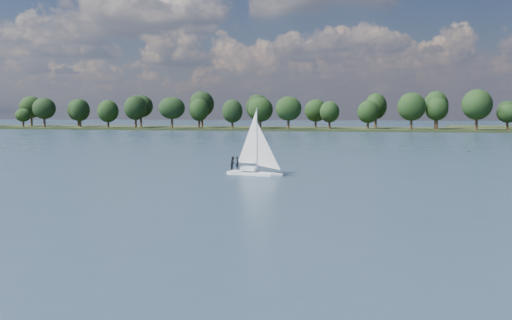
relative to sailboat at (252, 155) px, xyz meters
The scene contains 4 objects.
ground 52.68m from the sailboat, 94.32° to the left, with size 700.00×700.00×0.00m, color #233342.
far_shore 164.55m from the sailboat, 91.38° to the left, with size 660.00×40.00×1.50m, color black.
sailboat is the anchor object (origin of this frame).
treeline 161.21m from the sailboat, 93.78° to the left, with size 562.20×73.56×17.91m.
Camera 1 is at (18.29, -16.54, 7.34)m, focal length 40.00 mm.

